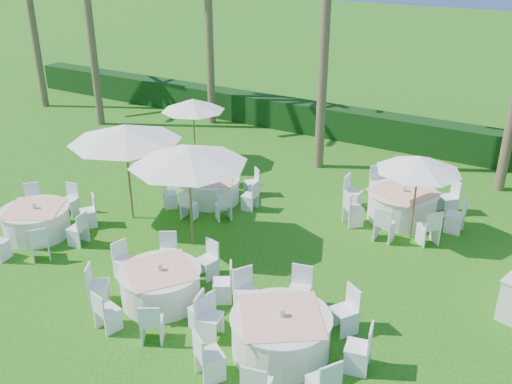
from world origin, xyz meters
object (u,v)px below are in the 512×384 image
banquet_table_e (212,189)px  umbrella_a (125,133)px  umbrella_b (188,155)px  banquet_table_b (161,285)px  banquet_table_c (281,333)px  banquet_table_f (402,204)px  umbrella_c (193,105)px  banquet_table_a (36,221)px  umbrella_d (419,164)px

banquet_table_e → umbrella_a: size_ratio=0.97×
banquet_table_e → umbrella_b: size_ratio=1.00×
banquet_table_b → banquet_table_c: size_ratio=0.92×
banquet_table_f → banquet_table_e: bearing=-161.4°
banquet_table_f → umbrella_b: (-4.25, -4.23, 2.03)m
umbrella_a → umbrella_c: umbrella_a is taller
banquet_table_a → umbrella_b: bearing=24.1°
umbrella_b → banquet_table_b: bearing=-68.7°
banquet_table_f → umbrella_d: size_ratio=1.47×
banquet_table_a → banquet_table_b: bearing=-8.0°
banquet_table_c → banquet_table_a: bearing=174.0°
umbrella_c → umbrella_d: bearing=-10.0°
banquet_table_a → banquet_table_f: 10.12m
umbrella_b → banquet_table_a: bearing=-155.9°
banquet_table_a → umbrella_d: 10.22m
banquet_table_b → umbrella_b: (-0.95, 2.43, 2.07)m
banquet_table_a → umbrella_a: bearing=53.8°
banquet_table_b → banquet_table_e: size_ratio=1.05×
banquet_table_a → banquet_table_c: 8.00m
banquet_table_b → umbrella_c: 8.55m
banquet_table_f → umbrella_c: bearing=176.3°
umbrella_b → banquet_table_e: bearing=114.0°
umbrella_a → umbrella_d: (7.21, 2.95, -0.42)m
umbrella_b → umbrella_d: 5.84m
umbrella_d → banquet_table_e: bearing=-171.9°
banquet_table_a → umbrella_c: umbrella_c is taller
banquet_table_c → banquet_table_f: banquet_table_f is taller
banquet_table_b → umbrella_d: size_ratio=1.35×
umbrella_b → umbrella_c: size_ratio=1.27×
banquet_table_b → umbrella_a: umbrella_a is taller
banquet_table_a → banquet_table_e: (2.83, 4.18, -0.02)m
umbrella_d → banquet_table_a: bearing=-150.1°
banquet_table_c → banquet_table_e: (-5.13, 5.03, -0.06)m
banquet_table_a → umbrella_a: (1.52, 2.08, 2.14)m
umbrella_a → umbrella_d: bearing=22.2°
banquet_table_b → umbrella_c: (-4.34, 7.16, 1.73)m
banquet_table_c → umbrella_c: bearing=135.4°
banquet_table_a → banquet_table_c: size_ratio=0.92×
banquet_table_c → umbrella_a: umbrella_a is taller
umbrella_d → banquet_table_f: bearing=120.9°
banquet_table_b → banquet_table_e: 5.27m
umbrella_b → banquet_table_f: bearing=44.8°
banquet_table_e → umbrella_c: (-2.30, 2.29, 1.75)m
banquet_table_b → banquet_table_c: banquet_table_c is taller
banquet_table_e → umbrella_c: bearing=135.2°
banquet_table_a → umbrella_a: umbrella_a is taller
banquet_table_f → umbrella_a: 7.98m
umbrella_b → umbrella_c: 5.82m
banquet_table_a → banquet_table_e: size_ratio=1.05×
banquet_table_f → umbrella_a: bearing=-149.6°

